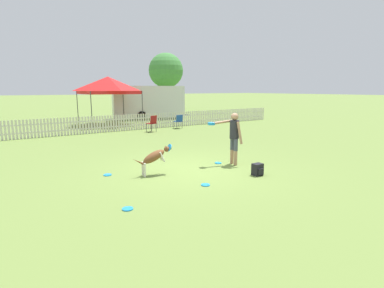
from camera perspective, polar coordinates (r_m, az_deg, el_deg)
ground_plane at (r=8.71m, az=0.30°, el=-4.81°), size 240.00×240.00×0.00m
handler_person at (r=9.14m, az=7.83°, el=2.15°), size 0.89×0.74×1.59m
leaping_dog at (r=8.09m, az=-7.11°, el=-2.38°), size 1.09×0.35×0.81m
frisbee_near_handler at (r=8.42m, az=-15.79°, el=-5.68°), size 0.21×0.21×0.02m
frisbee_near_dog at (r=9.41m, az=5.00°, el=-3.62°), size 0.21×0.21×0.02m
frisbee_midfield at (r=6.04m, az=-12.16°, el=-11.98°), size 0.21×0.21×0.02m
frisbee_far_scatter at (r=7.29m, az=2.60°, el=-7.79°), size 0.21×0.21×0.02m
backpack_on_grass at (r=8.26m, az=12.39°, el=-4.77°), size 0.27×0.25×0.32m
picket_fence at (r=16.58m, az=-17.35°, el=3.60°), size 25.17×0.04×0.90m
folding_chair_blue_left at (r=16.26m, az=-7.57°, el=4.17°), size 0.53×0.55×0.90m
folding_chair_center at (r=17.58m, az=-2.58°, el=4.53°), size 0.43×0.46×0.81m
canopy_tent_main at (r=20.08m, az=-15.67°, el=10.72°), size 3.22×3.22×3.07m
equipment_trailer at (r=23.50m, az=-8.39°, el=7.98°), size 6.16×3.55×2.52m
tree_right_grove at (r=33.90m, az=-4.99°, el=13.74°), size 3.77×3.77×6.17m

